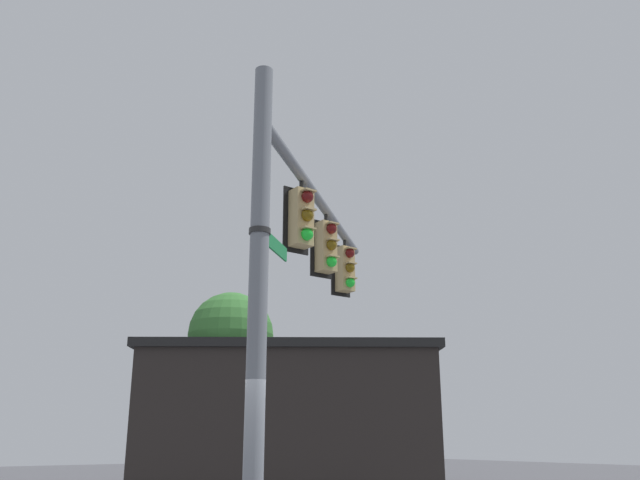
# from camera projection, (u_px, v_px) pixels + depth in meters

# --- Properties ---
(signal_pole) EXTENTS (0.27, 0.27, 7.20)m
(signal_pole) POSITION_uv_depth(u_px,v_px,m) (258.00, 299.00, 9.17)
(signal_pole) COLOR slate
(signal_pole) RESTS_ON ground
(mast_arm) EXTENTS (5.79, 4.88, 0.19)m
(mast_arm) POSITION_uv_depth(u_px,v_px,m) (321.00, 203.00, 13.39)
(mast_arm) COLOR slate
(traffic_light_nearest_pole) EXTENTS (0.54, 0.49, 1.31)m
(traffic_light_nearest_pole) POSITION_uv_depth(u_px,v_px,m) (302.00, 217.00, 11.77)
(traffic_light_nearest_pole) COLOR black
(traffic_light_mid_inner) EXTENTS (0.54, 0.49, 1.31)m
(traffic_light_mid_inner) POSITION_uv_depth(u_px,v_px,m) (327.00, 247.00, 13.57)
(traffic_light_mid_inner) COLOR black
(traffic_light_mid_outer) EXTENTS (0.54, 0.49, 1.31)m
(traffic_light_mid_outer) POSITION_uv_depth(u_px,v_px,m) (346.00, 269.00, 15.36)
(traffic_light_mid_outer) COLOR black
(street_name_sign) EXTENTS (1.18, 1.02, 0.22)m
(street_name_sign) POSITION_uv_depth(u_px,v_px,m) (268.00, 239.00, 9.80)
(street_name_sign) COLOR #147238
(storefront_building) EXTENTS (12.32, 11.70, 4.86)m
(storefront_building) POSITION_uv_depth(u_px,v_px,m) (289.00, 418.00, 23.86)
(storefront_building) COLOR #282321
(storefront_building) RESTS_ON ground
(tree_by_storefront) EXTENTS (2.93, 2.93, 6.63)m
(tree_by_storefront) POSITION_uv_depth(u_px,v_px,m) (231.00, 337.00, 22.77)
(tree_by_storefront) COLOR #4C3823
(tree_by_storefront) RESTS_ON ground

